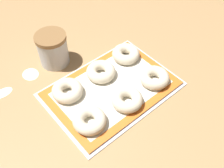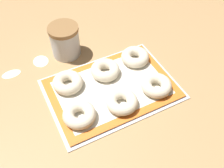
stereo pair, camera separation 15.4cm
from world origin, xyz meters
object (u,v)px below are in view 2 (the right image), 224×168
at_px(baking_tray, 112,89).
at_px(bagel_back_right, 135,57).
at_px(bagel_front_center, 122,102).
at_px(bagel_back_left, 68,83).
at_px(flour_canister, 65,41).
at_px(bagel_front_left, 79,115).
at_px(bagel_back_center, 105,70).
at_px(bagel_front_right, 156,85).

distance_m(baking_tray, bagel_back_right, 0.18).
xyz_separation_m(bagel_front_center, bagel_back_right, (0.16, 0.18, 0.00)).
xyz_separation_m(bagel_back_left, flour_canister, (0.06, 0.19, 0.04)).
relative_size(bagel_front_left, bagel_back_left, 1.00).
bearing_deg(bagel_back_center, bagel_front_center, -95.31).
xyz_separation_m(bagel_front_left, bagel_front_right, (0.31, -0.01, 0.00)).
height_order(bagel_back_left, bagel_back_right, same).
bearing_deg(bagel_back_right, bagel_back_center, -175.32).
distance_m(bagel_back_left, flour_canister, 0.21).
xyz_separation_m(bagel_front_right, flour_canister, (-0.23, 0.36, 0.04)).
relative_size(bagel_back_right, flour_canister, 0.84).
distance_m(bagel_front_left, bagel_front_right, 0.31).
relative_size(baking_tray, flour_canister, 3.52).
bearing_deg(bagel_back_right, bagel_back_left, -178.81).
bearing_deg(bagel_front_left, bagel_front_right, -1.64).
height_order(bagel_front_left, bagel_front_right, same).
relative_size(bagel_front_center, bagel_back_left, 1.00).
height_order(baking_tray, flour_canister, flour_canister).
height_order(bagel_front_left, bagel_back_center, same).
distance_m(bagel_front_right, flour_canister, 0.43).
relative_size(baking_tray, bagel_front_center, 4.20).
xyz_separation_m(baking_tray, bagel_back_center, (0.01, 0.08, 0.03)).
bearing_deg(flour_canister, bagel_front_center, -78.30).
height_order(baking_tray, bagel_front_center, bagel_front_center).
bearing_deg(bagel_front_center, flour_canister, 101.70).
bearing_deg(bagel_back_left, baking_tray, -29.47).
relative_size(baking_tray, bagel_front_right, 4.20).
relative_size(baking_tray, bagel_front_left, 4.20).
bearing_deg(flour_canister, baking_tray, -73.28).
bearing_deg(baking_tray, bagel_front_right, -29.39).
height_order(bagel_back_right, flour_canister, flour_canister).
bearing_deg(flour_canister, bagel_front_right, -57.35).
relative_size(bagel_front_left, bagel_back_center, 1.00).
height_order(bagel_front_left, bagel_back_right, same).
distance_m(bagel_front_right, bagel_back_right, 0.17).
height_order(bagel_front_left, bagel_front_center, same).
bearing_deg(bagel_front_left, bagel_back_left, 84.03).
relative_size(baking_tray, bagel_back_left, 4.20).
bearing_deg(flour_canister, bagel_front_left, -103.10).
distance_m(bagel_front_left, bagel_back_right, 0.36).
xyz_separation_m(bagel_front_center, flour_canister, (-0.08, 0.37, 0.04)).
bearing_deg(bagel_back_right, flour_canister, 141.86).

